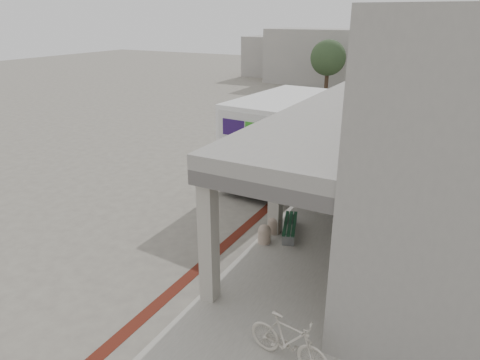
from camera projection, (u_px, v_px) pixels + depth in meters
The scene contains 13 objects.
ground at pixel (213, 227), 14.72m from camera, with size 120.00×120.00×0.00m, color #6A635B.
bike_lane_stripe at pixel (264, 211), 15.91m from camera, with size 0.35×40.00×0.01m, color #4F190F.
sidewalk at pixel (325, 254), 12.92m from camera, with size 4.40×28.00×0.12m, color gray.
transit_building at pixel (458, 126), 14.15m from camera, with size 7.60×17.00×7.00m.
distant_backdrop at pixel (371, 57), 44.43m from camera, with size 28.00×10.00×6.50m.
tree_left at pixel (328, 58), 38.75m from camera, with size 3.20×3.20×4.80m.
tree_mid at pixel (413, 60), 37.28m from camera, with size 3.20×3.20×4.80m.
fedex_truck at pixel (292, 131), 19.30m from camera, with size 3.27×8.71×3.64m.
bench at pixel (290, 226), 13.88m from camera, with size 0.92×1.80×0.42m.
bollard_near at pixel (264, 234), 13.38m from camera, with size 0.41×0.41×0.61m.
bollard_far at pixel (274, 224), 13.98m from camera, with size 0.42×0.42×0.63m.
utility_cabinet at pixel (380, 211), 14.47m from camera, with size 0.45×0.60×0.99m, color gray.
bicycle_cream at pixel (288, 340), 8.65m from camera, with size 0.52×1.83×1.10m, color beige.
Camera 1 is at (7.08, -11.11, 6.82)m, focal length 32.00 mm.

